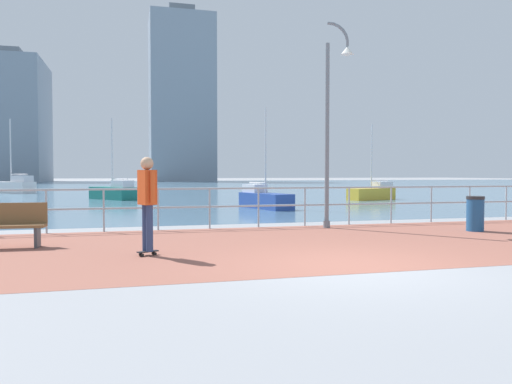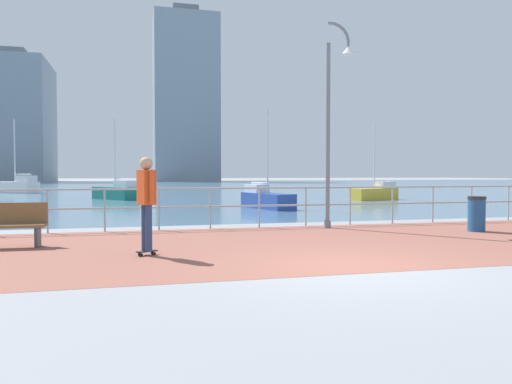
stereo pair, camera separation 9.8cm
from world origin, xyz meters
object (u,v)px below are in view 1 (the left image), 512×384
object	(u,v)px
park_bench	(5,225)
trash_bin	(475,214)
lamppost	(333,115)
sailboat_teal	(264,199)
sailboat_ivory	(114,192)
skateboarder	(147,196)
sailboat_white	(373,192)
sailboat_red	(13,186)

from	to	relation	value
park_bench	trash_bin	bearing A→B (deg)	0.12
lamppost	sailboat_teal	xyz separation A→B (m)	(0.21, 7.86, -2.76)
sailboat_teal	sailboat_ivory	world-z (taller)	sailboat_ivory
trash_bin	lamppost	bearing A→B (deg)	152.91
park_bench	sailboat_ivory	world-z (taller)	sailboat_ivory
skateboarder	sailboat_teal	distance (m)	12.57
sailboat_teal	sailboat_ivory	bearing A→B (deg)	125.58
skateboarder	sailboat_white	bearing A→B (deg)	50.86
sailboat_teal	sailboat_ivory	xyz separation A→B (m)	(-6.60, 9.22, 0.04)
sailboat_red	sailboat_teal	bearing A→B (deg)	-55.37
skateboarder	trash_bin	world-z (taller)	skateboarder
lamppost	sailboat_white	distance (m)	15.69
sailboat_red	sailboat_teal	world-z (taller)	sailboat_red
trash_bin	sailboat_ivory	bearing A→B (deg)	117.38
trash_bin	sailboat_red	size ratio (longest dim) A/B	0.16
sailboat_white	skateboarder	bearing A→B (deg)	-129.14
trash_bin	sailboat_teal	distance (m)	10.07
park_bench	sailboat_teal	world-z (taller)	sailboat_teal
park_bench	sailboat_red	distance (m)	31.20
sailboat_red	sailboat_ivory	world-z (taller)	sailboat_red
lamppost	park_bench	xyz separation A→B (m)	(-8.02, -1.73, -2.70)
lamppost	sailboat_white	bearing A→B (deg)	57.75
skateboarder	sailboat_white	xyz separation A→B (m)	(13.45, 16.53, -0.69)
park_bench	sailboat_red	xyz separation A→B (m)	(-6.26, 30.57, 0.07)
skateboarder	sailboat_red	size ratio (longest dim) A/B	0.32
sailboat_red	sailboat_ivory	size ratio (longest dim) A/B	1.21
skateboarder	lamppost	bearing A→B (deg)	33.65
sailboat_teal	sailboat_white	world-z (taller)	sailboat_white
sailboat_red	sailboat_white	world-z (taller)	sailboat_red
sailboat_red	sailboat_ivory	distance (m)	14.16
lamppost	skateboarder	bearing A→B (deg)	-146.35
trash_bin	sailboat_white	xyz separation A→B (m)	(4.90, 14.77, -0.05)
sailboat_ivory	trash_bin	bearing A→B (deg)	-62.62
sailboat_red	park_bench	bearing A→B (deg)	-78.42
trash_bin	skateboarder	bearing A→B (deg)	-168.38
sailboat_ivory	sailboat_white	bearing A→B (deg)	-15.37
trash_bin	sailboat_teal	world-z (taller)	sailboat_teal
lamppost	sailboat_ivory	xyz separation A→B (m)	(-6.39, 17.08, -2.72)
skateboarder	sailboat_white	world-z (taller)	sailboat_white
skateboarder	park_bench	bearing A→B (deg)	148.30
trash_bin	sailboat_red	distance (m)	35.26
sailboat_ivory	sailboat_white	size ratio (longest dim) A/B	1.08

